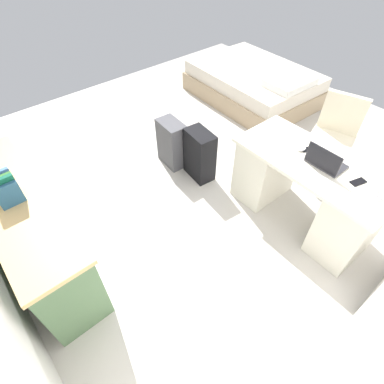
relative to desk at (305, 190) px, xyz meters
name	(u,v)px	position (x,y,z in m)	size (l,w,h in m)	color
ground_plane	(217,169)	(1.09, 0.11, -0.40)	(5.96, 5.96, 0.00)	beige
desk	(305,190)	(0.00, 0.00, 0.00)	(1.45, 0.69, 0.76)	silver
office_chair	(330,142)	(0.26, -0.85, 0.02)	(0.57, 0.57, 0.94)	black
credenza	(32,231)	(1.23, 2.20, 0.00)	(1.80, 0.48, 0.79)	#4C6B47
bed	(254,84)	(2.01, -1.55, -0.15)	(1.97, 1.49, 0.58)	tan
suitcase_black	(200,155)	(1.16, 0.35, -0.09)	(0.36, 0.22, 0.60)	black
suitcase_spare_grey	(172,143)	(1.55, 0.44, -0.11)	(0.36, 0.22, 0.58)	#4C4C51
laptop	(325,162)	(-0.08, 0.00, 0.41)	(0.31, 0.23, 0.21)	#333338
computer_mouse	(302,149)	(0.18, -0.04, 0.38)	(0.06, 0.10, 0.03)	white
cell_phone_near_laptop	(358,182)	(-0.38, -0.03, 0.37)	(0.07, 0.14, 0.01)	black
cell_phone_by_mouse	(309,149)	(0.14, -0.10, 0.37)	(0.07, 0.14, 0.01)	black
book_row	(6,189)	(1.25, 2.21, 0.50)	(0.19, 0.17, 0.24)	#255172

